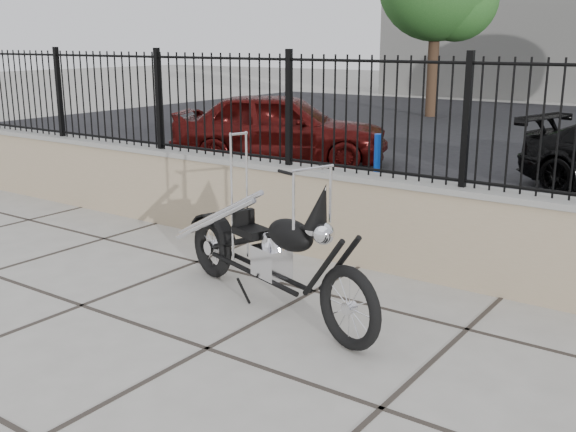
# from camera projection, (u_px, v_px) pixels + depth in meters

# --- Properties ---
(ground_plane) EXTENTS (90.00, 90.00, 0.00)m
(ground_plane) POSITION_uv_depth(u_px,v_px,m) (207.00, 349.00, 5.17)
(ground_plane) COLOR #99968E
(ground_plane) RESTS_ON ground
(retaining_wall) EXTENTS (14.00, 0.36, 0.96)m
(retaining_wall) POSITION_uv_depth(u_px,v_px,m) (367.00, 220.00, 7.02)
(retaining_wall) COLOR gray
(retaining_wall) RESTS_ON ground_plane
(iron_fence) EXTENTS (14.00, 0.08, 1.20)m
(iron_fence) POSITION_uv_depth(u_px,v_px,m) (370.00, 116.00, 6.75)
(iron_fence) COLOR black
(iron_fence) RESTS_ON retaining_wall
(chopper_motorcycle) EXTENTS (2.57, 1.22, 1.53)m
(chopper_motorcycle) POSITION_uv_depth(u_px,v_px,m) (268.00, 223.00, 5.81)
(chopper_motorcycle) COLOR black
(chopper_motorcycle) RESTS_ON ground_plane
(car_red) EXTENTS (4.37, 3.16, 1.38)m
(car_red) POSITION_uv_depth(u_px,v_px,m) (281.00, 128.00, 12.76)
(car_red) COLOR #410A09
(car_red) RESTS_ON parking_lot
(bollard_a) EXTENTS (0.14, 0.14, 0.99)m
(bollard_a) POSITION_uv_depth(u_px,v_px,m) (378.00, 168.00, 9.79)
(bollard_a) COLOR blue
(bollard_a) RESTS_ON ground_plane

